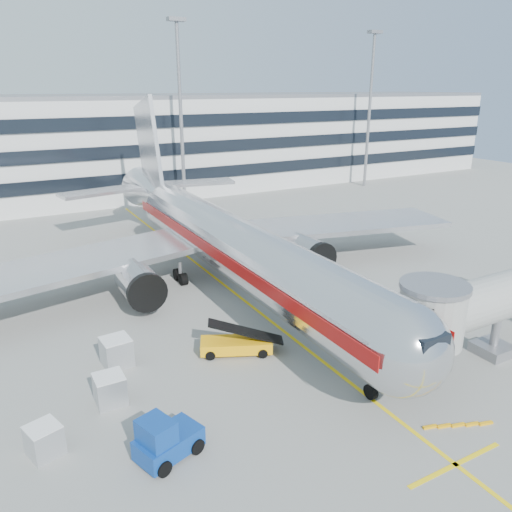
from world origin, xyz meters
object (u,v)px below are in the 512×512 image
cargo_container_right (117,352)px  ramp_worker (166,429)px  belt_loader (236,344)px  baggage_tug (165,440)px  main_jet (222,239)px  cargo_container_left (110,389)px  cargo_container_front (44,440)px

cargo_container_right → ramp_worker: (0.27, -8.68, -0.03)m
belt_loader → baggage_tug: size_ratio=1.42×
baggage_tug → cargo_container_right: (0.07, 9.62, -0.09)m
cargo_container_right → belt_loader: bearing=-17.7°
main_jet → belt_loader: bearing=-111.1°
cargo_container_left → cargo_container_front: bearing=-144.7°
cargo_container_right → ramp_worker: cargo_container_right is taller
belt_loader → baggage_tug: 10.39m
ramp_worker → belt_loader: bearing=3.6°
cargo_container_right → cargo_container_front: bearing=-127.9°
cargo_container_left → cargo_container_right: bearing=71.0°
cargo_container_left → ramp_worker: ramp_worker is taller
cargo_container_left → ramp_worker: bearing=-71.5°
main_jet → cargo_container_right: bearing=-142.3°
cargo_container_left → cargo_container_right: cargo_container_right is taller
main_jet → cargo_container_left: 18.72m
baggage_tug → ramp_worker: baggage_tug is taller
baggage_tug → cargo_container_left: baggage_tug is taller
main_jet → cargo_container_front: 23.23m
main_jet → ramp_worker: main_jet is taller
main_jet → ramp_worker: size_ratio=28.52×
main_jet → baggage_tug: size_ratio=14.45×
belt_loader → cargo_container_right: belt_loader is taller
cargo_container_front → belt_loader: bearing=18.7°
cargo_container_left → cargo_container_front: cargo_container_left is taller
ramp_worker → baggage_tug: bearing=-148.6°
baggage_tug → cargo_container_front: (-5.02, 3.08, -0.23)m
baggage_tug → cargo_container_front: bearing=148.5°
belt_loader → cargo_container_right: (-7.33, 2.34, 0.25)m
cargo_container_left → cargo_container_front: 4.61m
main_jet → cargo_container_right: 15.22m
belt_loader → cargo_container_left: (-8.66, -1.54, 0.19)m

